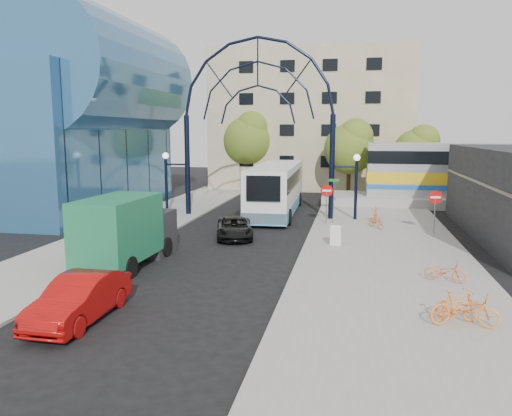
% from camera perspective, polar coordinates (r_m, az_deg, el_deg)
% --- Properties ---
extents(ground, '(120.00, 120.00, 0.00)m').
position_cam_1_polar(ground, '(21.18, -7.03, -7.50)').
color(ground, black).
rests_on(ground, ground).
extents(sidewalk_east, '(8.00, 56.00, 0.12)m').
position_cam_1_polar(sidewalk_east, '(24.09, 14.61, -5.57)').
color(sidewalk_east, gray).
rests_on(sidewalk_east, ground).
extents(plaza_west, '(5.00, 50.00, 0.12)m').
position_cam_1_polar(plaza_west, '(29.00, -15.63, -3.19)').
color(plaza_west, gray).
rests_on(plaza_west, ground).
extents(gateway_arch, '(13.64, 0.44, 12.10)m').
position_cam_1_polar(gateway_arch, '(34.02, 0.19, 13.24)').
color(gateway_arch, black).
rests_on(gateway_arch, ground).
extents(stop_sign, '(0.80, 0.07, 2.50)m').
position_cam_1_polar(stop_sign, '(31.59, 8.08, 1.57)').
color(stop_sign, slate).
rests_on(stop_sign, sidewalk_east).
extents(do_not_enter_sign, '(0.76, 0.07, 2.48)m').
position_cam_1_polar(do_not_enter_sign, '(29.93, 19.81, 0.70)').
color(do_not_enter_sign, slate).
rests_on(do_not_enter_sign, sidewalk_east).
extents(street_name_sign, '(0.70, 0.70, 2.80)m').
position_cam_1_polar(street_name_sign, '(32.15, 8.86, 1.92)').
color(street_name_sign, slate).
rests_on(street_name_sign, sidewalk_east).
extents(sandwich_board, '(0.55, 0.61, 0.99)m').
position_cam_1_polar(sandwich_board, '(25.82, 9.08, -2.88)').
color(sandwich_board, white).
rests_on(sandwich_board, sidewalk_east).
extents(transit_hall, '(16.50, 18.00, 14.50)m').
position_cam_1_polar(transit_hall, '(40.60, -21.55, 9.29)').
color(transit_hall, '#2C5D89').
rests_on(transit_hall, ground).
extents(apartment_block, '(20.00, 12.10, 14.00)m').
position_cam_1_polar(apartment_block, '(54.47, 6.52, 9.88)').
color(apartment_block, tan).
rests_on(apartment_block, ground).
extents(tree_north_a, '(4.48, 4.48, 7.00)m').
position_cam_1_polar(tree_north_a, '(45.25, 10.79, 6.98)').
color(tree_north_a, '#382314').
rests_on(tree_north_a, ground).
extents(tree_north_b, '(5.12, 5.12, 8.00)m').
position_cam_1_polar(tree_north_b, '(50.30, -0.74, 8.05)').
color(tree_north_b, '#382314').
rests_on(tree_north_b, ground).
extents(tree_north_c, '(4.16, 4.16, 6.50)m').
position_cam_1_polar(tree_north_c, '(47.61, 18.07, 6.39)').
color(tree_north_c, '#382314').
rests_on(tree_north_c, ground).
extents(city_bus, '(3.31, 12.85, 3.50)m').
position_cam_1_polar(city_bus, '(36.20, 2.36, 2.31)').
color(city_bus, silver).
rests_on(city_bus, ground).
extents(green_truck, '(2.57, 6.27, 3.13)m').
position_cam_1_polar(green_truck, '(22.87, -14.51, -2.47)').
color(green_truck, black).
rests_on(green_truck, ground).
extents(black_suv, '(2.93, 4.52, 1.16)m').
position_cam_1_polar(black_suv, '(27.83, -2.48, -2.28)').
color(black_suv, black).
rests_on(black_suv, ground).
extents(red_sedan, '(1.54, 4.36, 1.44)m').
position_cam_1_polar(red_sedan, '(16.83, -19.52, -9.72)').
color(red_sedan, '#A00B09').
rests_on(red_sedan, ground).
extents(bike_near_a, '(1.23, 1.56, 0.79)m').
position_cam_1_polar(bike_near_a, '(30.97, 13.60, -1.50)').
color(bike_near_a, orange).
rests_on(bike_near_a, sidewalk_east).
extents(bike_near_b, '(0.70, 1.74, 1.02)m').
position_cam_1_polar(bike_near_b, '(32.86, 13.47, -0.71)').
color(bike_near_b, '#D05E29').
rests_on(bike_near_b, sidewalk_east).
extents(bike_far_a, '(1.62, 0.97, 0.80)m').
position_cam_1_polar(bike_far_a, '(20.84, 20.79, -6.80)').
color(bike_far_a, '#DD5C2C').
rests_on(bike_far_a, sidewalk_east).
extents(bike_far_b, '(1.83, 1.20, 1.07)m').
position_cam_1_polar(bike_far_b, '(16.54, 21.98, -10.42)').
color(bike_far_b, orange).
rests_on(bike_far_b, sidewalk_east).
extents(bike_far_c, '(1.98, 1.29, 0.99)m').
position_cam_1_polar(bike_far_c, '(16.62, 22.99, -10.54)').
color(bike_far_c, orange).
rests_on(bike_far_c, sidewalk_east).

